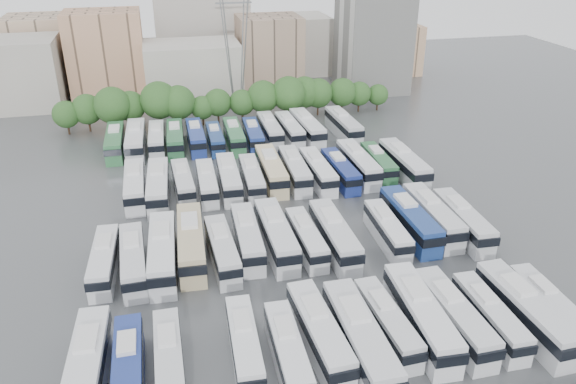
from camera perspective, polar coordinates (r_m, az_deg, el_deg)
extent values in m
plane|color=#424447|center=(72.21, -0.75, -3.43)|extent=(220.00, 220.00, 0.00)
cylinder|color=black|center=(110.36, -21.39, 5.98)|extent=(0.36, 0.36, 2.05)
sphere|color=#234C1E|center=(109.52, -21.62, 7.34)|extent=(4.92, 4.92, 4.92)
cylinder|color=black|center=(110.51, -19.50, 6.38)|extent=(0.36, 0.36, 2.31)
sphere|color=#234C1E|center=(109.58, -19.74, 7.92)|extent=(5.54, 5.54, 5.54)
cylinder|color=black|center=(108.56, -17.16, 6.52)|extent=(0.36, 0.36, 2.78)
sphere|color=#234C1E|center=(107.43, -17.42, 8.41)|extent=(6.67, 6.67, 6.67)
cylinder|color=black|center=(109.93, -15.54, 6.84)|extent=(0.36, 0.36, 2.33)
sphere|color=#234C1E|center=(108.98, -15.74, 8.41)|extent=(5.59, 5.59, 5.59)
cylinder|color=black|center=(108.74, -12.78, 7.10)|extent=(0.36, 0.36, 2.89)
sphere|color=#234C1E|center=(107.58, -12.98, 9.08)|extent=(6.94, 6.94, 6.94)
cylinder|color=black|center=(108.35, -10.91, 7.13)|extent=(0.36, 0.36, 2.62)
sphere|color=#234C1E|center=(107.28, -11.07, 8.93)|extent=(6.29, 6.29, 6.29)
cylinder|color=black|center=(108.95, -8.61, 7.21)|extent=(0.36, 0.36, 1.86)
sphere|color=#234C1E|center=(108.18, -8.70, 8.47)|extent=(4.46, 4.46, 4.46)
cylinder|color=black|center=(109.70, -7.07, 7.53)|extent=(0.36, 0.36, 2.19)
sphere|color=#234C1E|center=(108.81, -7.16, 9.01)|extent=(5.25, 5.25, 5.25)
cylinder|color=black|center=(109.99, -4.64, 7.66)|extent=(0.36, 0.36, 2.06)
sphere|color=#234C1E|center=(109.15, -4.70, 9.05)|extent=(4.95, 4.95, 4.95)
cylinder|color=black|center=(110.40, -2.51, 7.92)|extent=(0.36, 0.36, 2.57)
sphere|color=#234C1E|center=(109.37, -2.54, 9.66)|extent=(6.17, 6.17, 6.17)
cylinder|color=black|center=(110.80, 0.06, 8.07)|extent=(0.36, 0.36, 2.79)
sphere|color=#234C1E|center=(109.69, 0.06, 9.96)|extent=(6.69, 6.69, 6.69)
cylinder|color=black|center=(113.19, 1.66, 8.40)|extent=(0.36, 0.36, 2.58)
sphere|color=#234C1E|center=(112.19, 1.68, 10.10)|extent=(6.19, 6.19, 6.19)
cylinder|color=black|center=(113.64, 3.04, 8.40)|extent=(0.36, 0.36, 2.42)
sphere|color=#234C1E|center=(112.69, 3.08, 9.99)|extent=(5.80, 5.80, 5.80)
cylinder|color=black|center=(115.17, 5.47, 8.54)|extent=(0.36, 0.36, 2.34)
sphere|color=#234C1E|center=(114.27, 5.54, 10.06)|extent=(5.62, 5.62, 5.62)
cylinder|color=black|center=(116.63, 7.17, 8.60)|extent=(0.36, 0.36, 2.01)
sphere|color=#234C1E|center=(115.85, 7.24, 9.89)|extent=(4.84, 4.84, 4.84)
cylinder|color=black|center=(118.00, 9.03, 8.62)|extent=(0.36, 0.36, 1.77)
sphere|color=#234C1E|center=(117.32, 9.12, 9.74)|extent=(4.25, 4.25, 4.25)
cube|color=#9E998E|center=(129.88, -26.02, 10.75)|extent=(18.00, 14.00, 14.00)
cube|color=tan|center=(132.56, -17.97, 13.25)|extent=(16.00, 12.00, 18.00)
cube|color=#ADA89E|center=(125.20, -9.62, 12.02)|extent=(20.00, 14.00, 12.00)
cube|color=gray|center=(132.84, -1.92, 14.04)|extent=(14.00, 12.00, 16.00)
cube|color=gray|center=(144.19, -8.75, 15.52)|extent=(22.00, 16.00, 20.00)
cube|color=tan|center=(144.25, -23.36, 12.96)|extent=(16.00, 14.00, 16.00)
cube|color=#A39E93|center=(146.21, 0.30, 14.76)|extent=(18.00, 14.00, 14.00)
cube|color=tan|center=(148.25, 10.21, 14.12)|extent=(14.00, 12.00, 12.00)
cube|color=gray|center=(138.84, -13.42, 12.62)|extent=(12.00, 10.00, 10.00)
cube|color=silver|center=(130.48, 8.67, 15.79)|extent=(14.00, 14.00, 26.00)
cylinder|color=slate|center=(111.82, -6.36, 16.33)|extent=(2.90, 2.91, 33.83)
cylinder|color=slate|center=(115.73, -6.63, 16.64)|extent=(2.90, 2.91, 33.83)
cylinder|color=slate|center=(112.37, -4.25, 16.46)|extent=(2.90, 2.91, 33.83)
cylinder|color=slate|center=(116.27, -4.59, 16.77)|extent=(2.90, 2.91, 33.83)
cube|color=slate|center=(113.44, -5.55, 18.59)|extent=(7.00, 0.30, 0.30)
cube|color=silver|center=(51.59, -19.68, -16.66)|extent=(3.28, 12.63, 3.55)
cube|color=black|center=(51.03, -19.82, -16.21)|extent=(3.41, 12.83, 1.04)
cube|color=silver|center=(51.49, -19.79, -13.84)|extent=(1.94, 3.42, 0.46)
cube|color=navy|center=(50.94, -15.87, -16.98)|extent=(2.36, 10.97, 3.11)
cube|color=black|center=(50.44, -15.96, -16.59)|extent=(2.47, 11.14, 0.91)
cube|color=silver|center=(50.83, -16.09, -14.49)|extent=(1.56, 2.93, 0.40)
cube|color=silver|center=(51.01, -11.97, -16.45)|extent=(2.30, 10.64, 3.01)
cube|color=black|center=(50.53, -12.03, -16.06)|extent=(2.41, 10.80, 0.89)
cube|color=silver|center=(50.92, -12.22, -14.03)|extent=(1.52, 2.84, 0.39)
cube|color=silver|center=(51.58, -4.45, -15.27)|extent=(2.69, 10.76, 3.03)
cube|color=black|center=(51.10, -4.45, -14.88)|extent=(2.80, 10.92, 0.89)
cube|color=silver|center=(51.51, -4.70, -12.87)|extent=(1.62, 2.91, 0.39)
cube|color=silver|center=(50.73, -0.02, -16.00)|extent=(2.52, 10.83, 3.05)
cube|color=black|center=(50.24, 0.02, -15.60)|extent=(2.63, 10.99, 0.90)
cube|color=silver|center=(50.60, -0.34, -13.54)|extent=(1.59, 2.91, 0.40)
cube|color=silver|center=(52.34, 3.19, -14.21)|extent=(3.21, 12.24, 3.44)
cube|color=black|center=(51.81, 3.26, -13.75)|extent=(3.34, 12.43, 1.01)
cube|color=silver|center=(52.23, 2.68, -11.55)|extent=(1.88, 3.32, 0.44)
cube|color=silver|center=(51.71, 7.29, -14.73)|extent=(2.87, 13.44, 3.81)
cube|color=black|center=(51.12, 7.40, -14.23)|extent=(3.01, 13.64, 1.12)
cube|color=silver|center=(51.57, 6.78, -11.75)|extent=(1.91, 3.58, 0.49)
cube|color=silver|center=(54.44, 9.98, -13.02)|extent=(2.79, 10.97, 3.08)
cube|color=black|center=(53.98, 10.09, -12.62)|extent=(2.90, 11.14, 0.91)
cube|color=silver|center=(54.34, 9.52, -10.75)|extent=(1.67, 2.97, 0.40)
cube|color=silver|center=(55.30, 13.29, -12.28)|extent=(3.42, 13.16, 3.69)
cube|color=black|center=(54.76, 13.44, -11.80)|extent=(3.56, 13.36, 1.09)
cube|color=silver|center=(55.25, 12.87, -9.57)|extent=(2.02, 3.56, 0.48)
cube|color=silver|center=(56.27, 16.44, -12.12)|extent=(2.76, 12.16, 3.43)
cube|color=black|center=(55.78, 16.61, -11.68)|extent=(2.89, 12.34, 1.01)
cube|color=silver|center=(56.16, 15.94, -9.67)|extent=(1.77, 3.26, 0.44)
cube|color=silver|center=(57.66, 19.76, -11.87)|extent=(2.44, 10.86, 3.07)
cube|color=black|center=(57.23, 19.92, -11.48)|extent=(2.55, 11.02, 0.90)
cube|color=silver|center=(57.56, 19.34, -9.72)|extent=(1.57, 2.91, 0.40)
cube|color=silver|center=(58.95, 22.91, -11.20)|extent=(3.14, 12.98, 3.66)
cube|color=black|center=(58.45, 23.12, -10.74)|extent=(3.28, 13.18, 1.08)
cube|color=silver|center=(58.80, 22.34, -8.72)|extent=(1.93, 3.50, 0.47)
cube|color=silver|center=(61.23, 24.89, -10.50)|extent=(2.50, 10.65, 3.00)
cube|color=black|center=(60.83, 25.06, -10.13)|extent=(2.61, 10.81, 0.88)
cube|color=silver|center=(61.15, 24.49, -8.53)|extent=(1.57, 2.86, 0.39)
cube|color=silver|center=(65.30, -18.15, -6.73)|extent=(2.90, 11.27, 3.16)
cube|color=black|center=(64.87, -18.23, -6.34)|extent=(3.02, 11.44, 0.93)
cube|color=silver|center=(65.59, -18.23, -4.76)|extent=(1.72, 3.05, 0.41)
cube|color=silver|center=(64.32, -15.44, -6.78)|extent=(2.98, 11.82, 3.32)
cube|color=black|center=(63.86, -15.50, -6.37)|extent=(3.10, 12.00, 0.98)
cube|color=silver|center=(64.62, -15.67, -4.69)|extent=(1.79, 3.19, 0.43)
cube|color=silver|center=(64.49, -12.60, -6.12)|extent=(3.35, 13.26, 3.73)
cube|color=black|center=(63.98, -12.67, -5.65)|extent=(3.49, 13.47, 1.10)
cube|color=silver|center=(64.85, -12.77, -3.78)|extent=(2.01, 3.58, 0.48)
cube|color=tan|center=(65.68, -9.81, -5.18)|extent=(3.41, 13.43, 3.77)
cube|color=black|center=(65.17, -9.85, -4.71)|extent=(3.55, 13.63, 1.11)
cube|color=silver|center=(66.08, -9.99, -2.86)|extent=(2.04, 3.63, 0.49)
cube|color=silver|center=(64.32, -6.69, -5.95)|extent=(2.88, 11.57, 3.25)
cube|color=black|center=(63.87, -6.70, -5.54)|extent=(3.01, 11.75, 0.96)
cube|color=silver|center=(64.61, -6.98, -3.92)|extent=(1.74, 3.12, 0.42)
cube|color=silver|center=(66.25, -4.14, -4.73)|extent=(2.94, 12.05, 3.39)
cube|color=black|center=(65.79, -4.14, -4.31)|extent=(3.07, 12.23, 1.00)
cube|color=silver|center=(66.59, -4.36, -2.67)|extent=(1.80, 3.25, 0.44)
cube|color=silver|center=(66.31, -1.21, -4.49)|extent=(2.85, 12.96, 3.67)
cube|color=black|center=(65.82, -1.18, -4.04)|extent=(2.98, 13.15, 1.08)
cube|color=silver|center=(66.68, -1.53, -2.28)|extent=(1.86, 3.46, 0.47)
cube|color=silver|center=(66.26, 1.87, -4.82)|extent=(2.57, 10.94, 3.08)
cube|color=black|center=(65.84, 1.91, -4.44)|extent=(2.68, 11.10, 0.91)
cube|color=silver|center=(66.52, 1.56, -2.95)|extent=(1.61, 2.94, 0.40)
cube|color=silver|center=(66.52, 4.71, -4.51)|extent=(2.71, 12.73, 3.61)
cube|color=black|center=(66.04, 4.78, -4.06)|extent=(2.84, 12.92, 1.06)
cube|color=silver|center=(66.84, 4.37, -2.33)|extent=(1.81, 3.40, 0.47)
cube|color=silver|center=(68.96, 10.03, -3.90)|extent=(2.75, 11.09, 3.12)
cube|color=black|center=(68.56, 10.11, -3.52)|extent=(2.87, 11.26, 0.92)
cube|color=silver|center=(69.24, 9.76, -2.08)|extent=(1.67, 2.99, 0.40)
cube|color=navy|center=(71.12, 12.23, -2.88)|extent=(2.82, 12.94, 3.66)
cube|color=black|center=(70.66, 12.34, -2.45)|extent=(2.95, 13.13, 1.08)
cube|color=silver|center=(71.45, 11.85, -0.83)|extent=(1.85, 3.46, 0.47)
cube|color=silver|center=(72.77, 14.42, -2.45)|extent=(2.86, 12.82, 3.62)
cube|color=black|center=(72.33, 14.53, -2.03)|extent=(2.99, 13.01, 1.07)
cube|color=silver|center=(73.12, 14.06, -0.46)|extent=(1.85, 3.43, 0.47)
cube|color=silver|center=(72.79, 17.27, -2.89)|extent=(3.06, 12.39, 3.48)
cube|color=black|center=(72.37, 17.39, -2.49)|extent=(3.19, 12.58, 1.02)
cube|color=silver|center=(73.09, 16.93, -0.98)|extent=(1.86, 3.34, 0.45)
cube|color=silver|center=(81.39, -15.29, 0.53)|extent=(2.68, 12.33, 3.49)
cube|color=black|center=(80.98, -15.34, 0.91)|extent=(2.81, 12.52, 1.03)
cube|color=silver|center=(82.01, -15.44, 2.22)|extent=(1.76, 3.29, 0.45)
cube|color=silver|center=(80.16, -13.04, 0.47)|extent=(3.34, 13.09, 3.68)
cube|color=black|center=(79.72, -13.09, 0.87)|extent=(3.48, 13.29, 1.08)
cube|color=silver|center=(80.80, -13.16, 2.28)|extent=(1.99, 3.54, 0.48)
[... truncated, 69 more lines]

